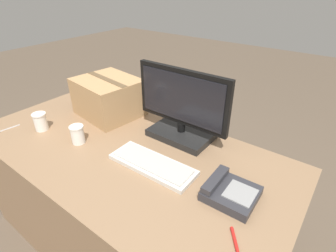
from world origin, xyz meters
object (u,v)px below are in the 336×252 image
(cardboard_box, at_px, (109,97))
(paper_cup_left, at_px, (40,122))
(pen_marker, at_px, (235,242))
(monitor, at_px, (182,111))
(paper_cup_right, at_px, (78,134))
(keyboard, at_px, (152,164))
(desk_phone, at_px, (229,192))
(spoon, at_px, (2,131))

(cardboard_box, bearing_deg, paper_cup_left, -113.36)
(pen_marker, bearing_deg, cardboard_box, 32.21)
(monitor, height_order, paper_cup_right, monitor)
(keyboard, distance_m, pen_marker, 0.53)
(desk_phone, xyz_separation_m, pen_marker, (0.12, -0.19, -0.02))
(desk_phone, bearing_deg, spoon, -167.42)
(spoon, bearing_deg, keyboard, 114.17)
(desk_phone, height_order, cardboard_box, cardboard_box)
(paper_cup_right, xyz_separation_m, spoon, (-0.48, -0.20, -0.05))
(keyboard, height_order, cardboard_box, cardboard_box)
(keyboard, distance_m, spoon, 0.99)
(cardboard_box, bearing_deg, desk_phone, -12.96)
(keyboard, xyz_separation_m, cardboard_box, (-0.59, 0.27, 0.11))
(desk_phone, distance_m, cardboard_box, 1.01)
(paper_cup_left, xyz_separation_m, spoon, (-0.18, -0.16, -0.05))
(desk_phone, xyz_separation_m, spoon, (-1.33, -0.33, -0.02))
(paper_cup_right, relative_size, spoon, 0.70)
(desk_phone, xyz_separation_m, cardboard_box, (-0.98, 0.23, 0.10))
(keyboard, xyz_separation_m, desk_phone, (0.39, 0.04, 0.01))
(desk_phone, distance_m, pen_marker, 0.23)
(monitor, distance_m, paper_cup_left, 0.85)
(monitor, xyz_separation_m, desk_phone, (0.43, -0.27, -0.14))
(paper_cup_right, distance_m, spoon, 0.52)
(monitor, height_order, cardboard_box, monitor)
(spoon, bearing_deg, pen_marker, 102.51)
(pen_marker, bearing_deg, spoon, 58.34)
(monitor, xyz_separation_m, paper_cup_left, (-0.72, -0.44, -0.11))
(keyboard, distance_m, paper_cup_right, 0.48)
(desk_phone, bearing_deg, monitor, 146.84)
(monitor, distance_m, pen_marker, 0.74)
(keyboard, bearing_deg, cardboard_box, 154.67)
(keyboard, relative_size, cardboard_box, 1.03)
(cardboard_box, bearing_deg, spoon, -122.33)
(monitor, xyz_separation_m, paper_cup_right, (-0.42, -0.39, -0.11))
(paper_cup_left, bearing_deg, desk_phone, 8.37)
(paper_cup_right, distance_m, cardboard_box, 0.38)
(keyboard, distance_m, desk_phone, 0.39)
(pen_marker, bearing_deg, paper_cup_left, 52.03)
(paper_cup_right, relative_size, cardboard_box, 0.24)
(keyboard, xyz_separation_m, paper_cup_left, (-0.76, -0.13, 0.04))
(monitor, bearing_deg, desk_phone, -31.99)
(pen_marker, bearing_deg, keyboard, 36.21)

